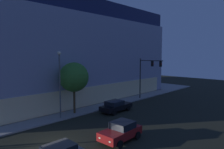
{
  "coord_description": "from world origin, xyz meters",
  "views": [
    {
      "loc": [
        -7.91,
        -14.93,
        7.6
      ],
      "look_at": [
        9.85,
        2.39,
        5.23
      ],
      "focal_mm": 32.26,
      "sensor_mm": 36.0,
      "label": 1
    }
  ],
  "objects": [
    {
      "name": "car_black",
      "position": [
        11.52,
        3.32,
        0.78
      ],
      "size": [
        4.78,
        2.24,
        1.53
      ],
      "color": "black",
      "rests_on": "ground"
    },
    {
      "name": "street_lamp_sidewalk",
      "position": [
        4.56,
        5.8,
        5.13
      ],
      "size": [
        0.44,
        0.44,
        7.93
      ],
      "color": "#5F5F5F",
      "rests_on": "sidewalk_corner"
    },
    {
      "name": "sidewalk_tree",
      "position": [
        6.93,
        6.33,
        4.82
      ],
      "size": [
        3.77,
        3.77,
        6.57
      ],
      "color": "#49381E",
      "rests_on": "sidewalk_corner"
    },
    {
      "name": "traffic_light_far_corner",
      "position": [
        20.44,
        4.27,
        5.08
      ],
      "size": [
        0.34,
        4.53,
        6.91
      ],
      "color": "black",
      "rests_on": "sidewalk_corner"
    },
    {
      "name": "modern_building",
      "position": [
        13.06,
        23.39,
        8.04
      ],
      "size": [
        36.59,
        31.21,
        16.22
      ],
      "color": "#4C4C51",
      "rests_on": "ground"
    },
    {
      "name": "car_red",
      "position": [
        5.12,
        -3.34,
        0.85
      ],
      "size": [
        4.17,
        2.3,
        1.66
      ],
      "color": "maroon",
      "rests_on": "ground"
    },
    {
      "name": "ground_plane",
      "position": [
        0.0,
        0.0,
        0.0
      ],
      "size": [
        120.0,
        120.0,
        0.0
      ],
      "primitive_type": "plane",
      "color": "black"
    }
  ]
}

